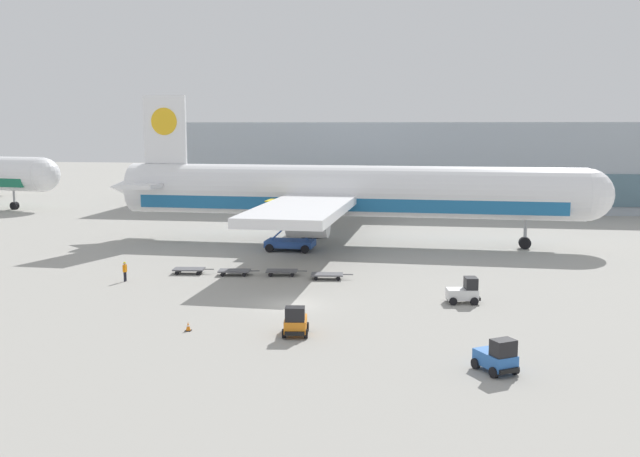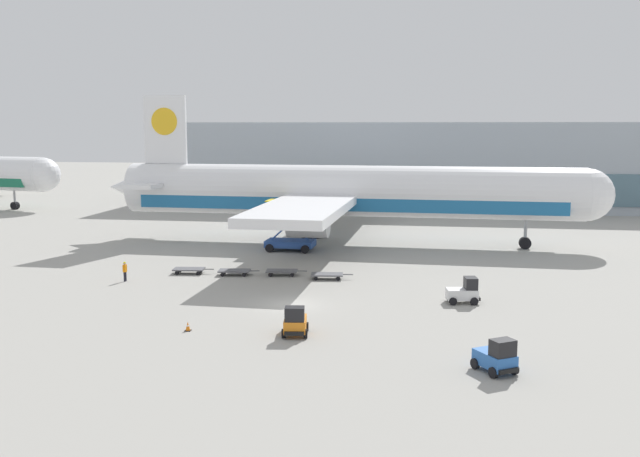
# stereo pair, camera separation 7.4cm
# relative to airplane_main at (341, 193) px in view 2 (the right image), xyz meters

# --- Properties ---
(ground_plane) EXTENTS (400.00, 400.00, 0.00)m
(ground_plane) POSITION_rel_airplane_main_xyz_m (-0.29, -28.97, -5.84)
(ground_plane) COLOR #9E9B93
(terminal_building) EXTENTS (90.00, 18.20, 14.00)m
(terminal_building) POSITION_rel_airplane_main_xyz_m (9.16, 40.40, 1.15)
(terminal_building) COLOR #9EA8B2
(terminal_building) RESTS_ON ground_plane
(airplane_main) EXTENTS (58.09, 48.21, 17.00)m
(airplane_main) POSITION_rel_airplane_main_xyz_m (0.00, 0.00, 0.00)
(airplane_main) COLOR white
(airplane_main) RESTS_ON ground_plane
(scissor_lift_loader) EXTENTS (5.29, 3.50, 5.51)m
(scissor_lift_loader) POSITION_rel_airplane_main_xyz_m (-4.82, -5.58, -3.75)
(scissor_lift_loader) COLOR #284C99
(scissor_lift_loader) RESTS_ON ground_plane
(baggage_tug_foreground) EXTENTS (2.64, 1.97, 2.00)m
(baggage_tug_foreground) POSITION_rel_airplane_main_xyz_m (12.79, -26.36, -4.96)
(baggage_tug_foreground) COLOR silver
(baggage_tug_foreground) RESTS_ON ground_plane
(baggage_tug_mid) EXTENTS (2.58, 2.82, 2.00)m
(baggage_tug_mid) POSITION_rel_airplane_main_xyz_m (13.83, -41.93, -4.96)
(baggage_tug_mid) COLOR #2D66B7
(baggage_tug_mid) RESTS_ON ground_plane
(baggage_tug_far) EXTENTS (1.91, 2.61, 2.00)m
(baggage_tug_far) POSITION_rel_airplane_main_xyz_m (1.59, -36.70, -4.96)
(baggage_tug_far) COLOR orange
(baggage_tug_far) RESTS_ON ground_plane
(baggage_dolly_lead) EXTENTS (3.77, 1.82, 0.48)m
(baggage_dolly_lead) POSITION_rel_airplane_main_xyz_m (-11.65, -19.02, -5.45)
(baggage_dolly_lead) COLOR #56565B
(baggage_dolly_lead) RESTS_ON ground_plane
(baggage_dolly_second) EXTENTS (3.77, 1.82, 0.48)m
(baggage_dolly_second) POSITION_rel_airplane_main_xyz_m (-7.34, -19.10, -5.45)
(baggage_dolly_second) COLOR #56565B
(baggage_dolly_second) RESTS_ON ground_plane
(baggage_dolly_third) EXTENTS (3.77, 1.82, 0.48)m
(baggage_dolly_third) POSITION_rel_airplane_main_xyz_m (-3.07, -18.53, -5.45)
(baggage_dolly_third) COLOR #56565B
(baggage_dolly_third) RESTS_ON ground_plane
(baggage_dolly_trail) EXTENTS (3.77, 1.82, 0.48)m
(baggage_dolly_trail) POSITION_rel_airplane_main_xyz_m (1.22, -19.43, -5.45)
(baggage_dolly_trail) COLOR #56565B
(baggage_dolly_trail) RESTS_ON ground_plane
(ground_crew_near) EXTENTS (0.28, 0.56, 1.75)m
(ground_crew_near) POSITION_rel_airplane_main_xyz_m (-16.07, -23.05, -4.81)
(ground_crew_near) COLOR black
(ground_crew_near) RESTS_ON ground_plane
(traffic_cone_near) EXTENTS (0.40, 0.40, 0.61)m
(traffic_cone_near) POSITION_rel_airplane_main_xyz_m (-5.61, -36.77, -5.54)
(traffic_cone_near) COLOR black
(traffic_cone_near) RESTS_ON ground_plane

